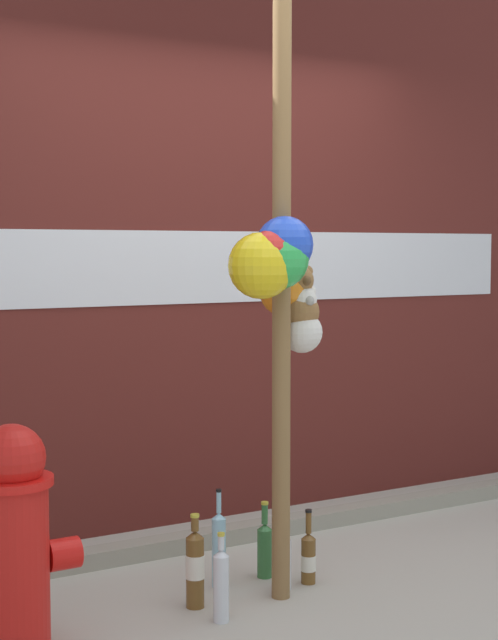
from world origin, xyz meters
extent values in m
plane|color=#ADA899|center=(0.00, 0.00, 0.00)|extent=(14.00, 14.00, 0.00)
cube|color=#561E19|center=(0.00, 1.50, 1.65)|extent=(10.00, 0.20, 3.31)
cube|color=silver|center=(0.02, 1.39, 1.34)|extent=(4.06, 0.01, 0.37)
cube|color=gray|center=(0.00, 0.98, 0.04)|extent=(8.00, 0.12, 0.08)
cylinder|color=olive|center=(-0.24, 0.23, 1.45)|extent=(0.08, 0.08, 2.90)
sphere|color=orange|center=(-0.16, 0.33, 1.26)|extent=(0.21, 0.21, 0.21)
sphere|color=yellow|center=(-0.39, 0.13, 1.37)|extent=(0.26, 0.26, 0.26)
sphere|color=blue|center=(-0.29, 0.12, 1.45)|extent=(0.23, 0.23, 0.23)
sphere|color=green|center=(-0.32, 0.12, 1.40)|extent=(0.24, 0.24, 0.24)
sphere|color=red|center=(-0.35, 0.11, 1.42)|extent=(0.19, 0.19, 0.19)
sphere|color=brown|center=(-0.12, 0.28, 1.17)|extent=(0.17, 0.17, 0.17)
sphere|color=brown|center=(-0.12, 0.28, 1.31)|extent=(0.12, 0.12, 0.12)
sphere|color=brown|center=(-0.16, 0.28, 1.34)|extent=(0.05, 0.05, 0.05)
sphere|color=brown|center=(-0.08, 0.28, 1.34)|extent=(0.05, 0.05, 0.05)
sphere|color=brown|center=(-0.12, 0.23, 1.31)|extent=(0.04, 0.04, 0.04)
sphere|color=silver|center=(-0.11, 0.26, 1.09)|extent=(0.17, 0.17, 0.17)
sphere|color=silver|center=(-0.11, 0.26, 1.22)|extent=(0.12, 0.12, 0.12)
sphere|color=silver|center=(-0.15, 0.26, 1.26)|extent=(0.05, 0.05, 0.05)
sphere|color=silver|center=(-0.07, 0.26, 1.26)|extent=(0.05, 0.05, 0.05)
sphere|color=#9D9992|center=(-0.11, 0.21, 1.22)|extent=(0.04, 0.04, 0.04)
cylinder|color=red|center=(-1.35, 0.23, 0.31)|extent=(0.25, 0.25, 0.61)
cylinder|color=red|center=(-1.35, 0.23, 0.63)|extent=(0.29, 0.29, 0.03)
sphere|color=red|center=(-1.35, 0.23, 0.71)|extent=(0.24, 0.24, 0.24)
cylinder|color=red|center=(-1.17, 0.23, 0.34)|extent=(0.11, 0.11, 0.11)
cylinder|color=#337038|center=(-0.17, 0.47, 0.11)|extent=(0.07, 0.07, 0.21)
cone|color=#337038|center=(-0.17, 0.47, 0.22)|extent=(0.07, 0.07, 0.03)
cylinder|color=#337038|center=(-0.17, 0.47, 0.28)|extent=(0.03, 0.03, 0.09)
cylinder|color=gold|center=(-0.17, 0.47, 0.33)|extent=(0.03, 0.03, 0.01)
cylinder|color=silver|center=(-0.57, 0.12, 0.13)|extent=(0.06, 0.06, 0.26)
cone|color=silver|center=(-0.57, 0.12, 0.27)|extent=(0.06, 0.06, 0.02)
cylinder|color=silver|center=(-0.57, 0.12, 0.31)|extent=(0.02, 0.02, 0.05)
cylinder|color=gold|center=(-0.57, 0.12, 0.34)|extent=(0.03, 0.03, 0.01)
cylinder|color=#93CCE0|center=(-0.40, 0.47, 0.15)|extent=(0.06, 0.06, 0.30)
cone|color=#93CCE0|center=(-0.40, 0.47, 0.31)|extent=(0.06, 0.06, 0.02)
cylinder|color=#93CCE0|center=(-0.40, 0.47, 0.36)|extent=(0.02, 0.02, 0.09)
cylinder|color=black|center=(-0.40, 0.47, 0.42)|extent=(0.02, 0.02, 0.01)
cylinder|color=brown|center=(-0.59, 0.31, 0.14)|extent=(0.07, 0.07, 0.28)
cone|color=brown|center=(-0.59, 0.31, 0.30)|extent=(0.07, 0.07, 0.03)
cylinder|color=brown|center=(-0.59, 0.31, 0.34)|extent=(0.03, 0.03, 0.06)
cylinder|color=silver|center=(-0.59, 0.31, 0.17)|extent=(0.08, 0.08, 0.10)
cylinder|color=gold|center=(-0.59, 0.31, 0.37)|extent=(0.04, 0.04, 0.01)
cylinder|color=silver|center=(-0.18, 0.31, 0.10)|extent=(0.07, 0.07, 0.21)
cone|color=silver|center=(-0.18, 0.31, 0.22)|extent=(0.07, 0.07, 0.03)
cylinder|color=silver|center=(-0.18, 0.31, 0.26)|extent=(0.02, 0.02, 0.06)
cylinder|color=gold|center=(-0.18, 0.31, 0.30)|extent=(0.03, 0.03, 0.01)
cylinder|color=brown|center=(-0.04, 0.31, 0.10)|extent=(0.06, 0.06, 0.19)
cone|color=brown|center=(-0.04, 0.31, 0.21)|extent=(0.06, 0.06, 0.02)
cylinder|color=brown|center=(-0.04, 0.31, 0.26)|extent=(0.03, 0.03, 0.09)
cylinder|color=silver|center=(-0.04, 0.31, 0.09)|extent=(0.06, 0.06, 0.07)
cylinder|color=black|center=(-0.04, 0.31, 0.32)|extent=(0.03, 0.03, 0.01)
camera|label=1|loc=(-2.32, -3.05, 1.44)|focal=54.11mm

